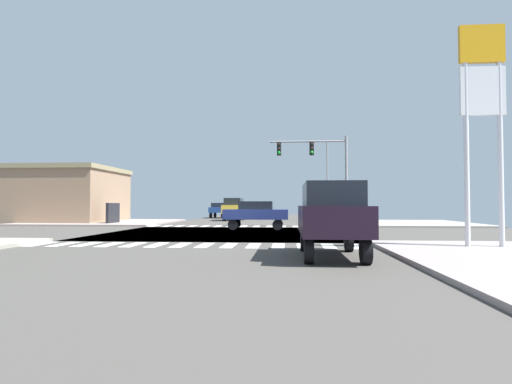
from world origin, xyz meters
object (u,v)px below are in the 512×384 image
traffic_signal_mast (317,160)px  suv_nearside_1 (331,213)px  street_lamp (325,173)px  bank_building (47,195)px  suv_queued_2 (234,207)px  sedan_crossing_2 (219,209)px  sedan_outer_4 (233,208)px  sedan_trailing_3 (256,213)px  gas_station_sign (482,93)px

traffic_signal_mast → suv_nearside_1: bearing=-92.8°
street_lamp → traffic_signal_mast: bearing=-98.4°
bank_building → suv_queued_2: bank_building is taller
sedan_crossing_2 → suv_queued_2: 8.59m
sedan_crossing_2 → sedan_outer_4: same height
traffic_signal_mast → sedan_trailing_3: traffic_signal_mast is taller
gas_station_sign → sedan_outer_4: 51.09m
bank_building → sedan_trailing_3: (20.31, -9.04, -1.45)m
suv_queued_2 → traffic_signal_mast: bearing=125.5°
street_lamp → suv_nearside_1: size_ratio=1.80×
street_lamp → sedan_outer_4: size_ratio=1.92×
gas_station_sign → suv_queued_2: size_ratio=1.80×
traffic_signal_mast → bank_building: (-24.68, 5.11, -2.50)m
street_lamp → suv_queued_2: 10.09m
sedan_trailing_3 → sedan_outer_4: bearing=-169.9°
street_lamp → suv_queued_2: bearing=177.6°
sedan_crossing_2 → street_lamp: bearing=145.9°
bank_building → sedan_trailing_3: 22.27m
gas_station_sign → sedan_crossing_2: (-15.79, 34.76, -4.64)m
sedan_trailing_3 → gas_station_sign: bearing=38.3°
suv_queued_2 → sedan_crossing_2: bearing=-69.5°
sedan_outer_4 → sedan_trailing_3: bearing=100.1°
bank_building → suv_nearside_1: bearing=-44.2°
street_lamp → suv_queued_2: street_lamp is taller
traffic_signal_mast → street_lamp: size_ratio=0.84×
traffic_signal_mast → bank_building: traffic_signal_mast is taller
street_lamp → bank_building: size_ratio=0.57×
street_lamp → bank_building: 26.93m
gas_station_sign → suv_nearside_1: size_ratio=1.80×
suv_queued_2 → street_lamp: bearing=177.6°
street_lamp → sedan_crossing_2: 15.51m
sedan_outer_4 → suv_queued_2: bearing=97.9°
bank_building → suv_nearside_1: bank_building is taller
suv_nearside_1 → sedan_trailing_3: bearing=103.9°
suv_nearside_1 → suv_queued_2: size_ratio=1.00×
sedan_trailing_3 → street_lamp: bearing=157.8°
bank_building → suv_queued_2: size_ratio=3.13×
suv_queued_2 → sedan_outer_4: (-3.00, 21.65, -0.28)m
street_lamp → sedan_outer_4: street_lamp is taller
gas_station_sign → bank_building: 36.31m
traffic_signal_mast → street_lamp: (1.57, 10.64, -0.14)m
bank_building → sedan_trailing_3: bearing=-24.0°
gas_station_sign → bank_building: bearing=144.9°
traffic_signal_mast → suv_queued_2: (-7.88, 11.03, -3.67)m
sedan_crossing_2 → sedan_outer_4: 13.61m
traffic_signal_mast → suv_queued_2: bearing=125.5°
traffic_signal_mast → sedan_outer_4: (-10.88, 32.69, -3.95)m
bank_building → traffic_signal_mast: bearing=-11.7°
sedan_outer_4 → gas_station_sign: bearing=108.1°
suv_queued_2 → sedan_trailing_3: size_ratio=1.07×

